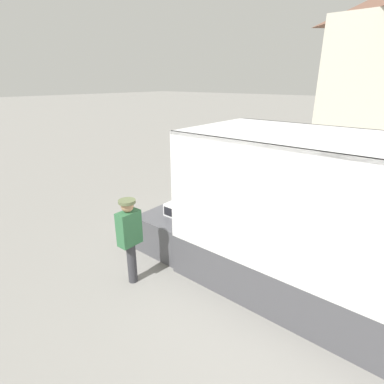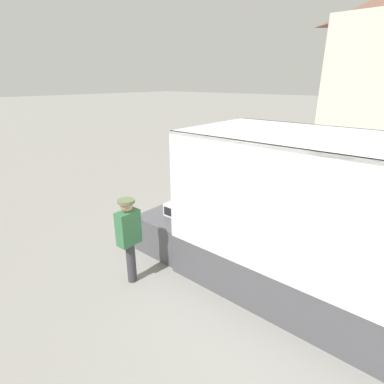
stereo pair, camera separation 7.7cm
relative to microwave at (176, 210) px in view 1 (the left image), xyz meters
name	(u,v)px [view 1 (the left image)]	position (x,y,z in m)	size (l,w,h in m)	color
ground_plane	(208,247)	(0.59, 0.49, -0.99)	(160.00, 160.00, 0.00)	gray
tailgate_deck	(188,224)	(-0.06, 0.49, -0.57)	(1.30, 2.36, 0.85)	#4C4C51
microwave	(176,210)	(0.00, 0.00, 0.00)	(0.45, 0.40, 0.28)	white
portable_generator	(205,194)	(0.08, 1.00, 0.10)	(0.75, 0.55, 0.64)	black
worker_person	(129,233)	(0.19, -1.51, 0.09)	(0.31, 0.44, 1.75)	#38383D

